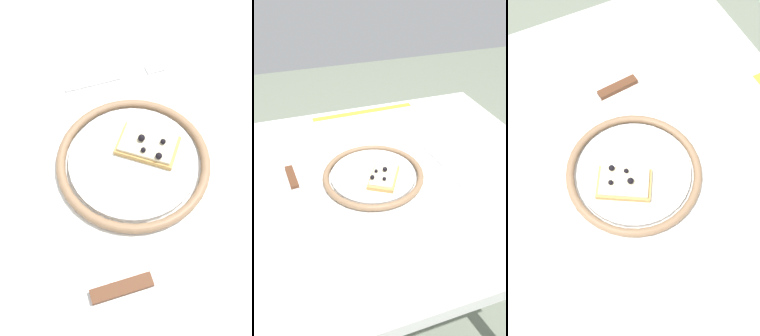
# 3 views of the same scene
# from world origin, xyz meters

# --- Properties ---
(ground_plane) EXTENTS (6.00, 6.00, 0.00)m
(ground_plane) POSITION_xyz_m (0.00, 0.00, 0.00)
(ground_plane) COLOR slate
(dining_table) EXTENTS (0.95, 0.77, 0.77)m
(dining_table) POSITION_xyz_m (0.00, 0.00, 0.67)
(dining_table) COLOR white
(dining_table) RESTS_ON ground_plane
(plate) EXTENTS (0.26, 0.26, 0.02)m
(plate) POSITION_xyz_m (0.02, 0.01, 0.78)
(plate) COLOR white
(plate) RESTS_ON dining_table
(pizza_slice_near) EXTENTS (0.11, 0.12, 0.03)m
(pizza_slice_near) POSITION_xyz_m (0.00, 0.04, 0.79)
(pizza_slice_near) COLOR tan
(pizza_slice_near) RESTS_ON plate
(knife) EXTENTS (0.04, 0.24, 0.01)m
(knife) POSITION_xyz_m (0.22, -0.02, 0.77)
(knife) COLOR silver
(knife) RESTS_ON dining_table
(fork) EXTENTS (0.04, 0.20, 0.00)m
(fork) POSITION_xyz_m (-0.18, 0.01, 0.77)
(fork) COLOR #B9B9B9
(fork) RESTS_ON dining_table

